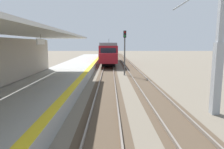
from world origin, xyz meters
name	(u,v)px	position (x,y,z in m)	size (l,w,h in m)	color
station_platform	(54,83)	(-2.50, 16.00, 0.45)	(5.00, 80.00, 0.91)	#999993
track_pair_nearest_platform	(107,79)	(1.90, 20.00, 0.05)	(2.34, 120.00, 0.16)	#4C3D2D
track_pair_middle	(140,79)	(5.30, 20.00, 0.05)	(2.34, 120.00, 0.16)	#4C3D2D
approaching_train	(109,52)	(1.90, 38.54, 2.18)	(2.93, 19.60, 4.76)	maroon
rail_signal_post	(125,48)	(3.88, 23.13, 3.19)	(0.32, 0.34, 5.20)	#4C4C4C
catenary_pylon_far_side	(213,45)	(7.40, 9.51, 3.60)	(5.00, 0.40, 7.50)	#9EA3A8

